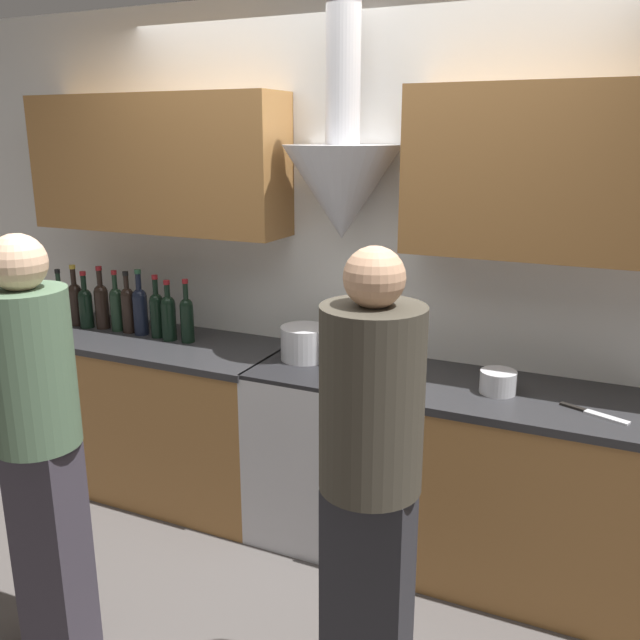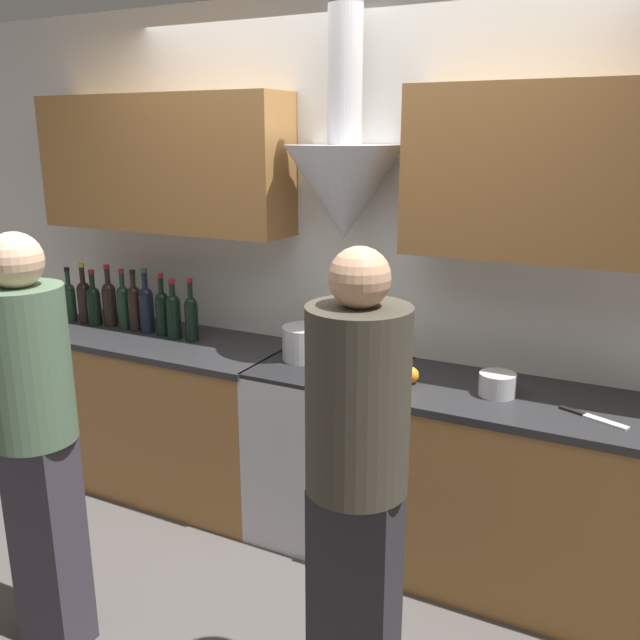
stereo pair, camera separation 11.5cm
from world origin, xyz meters
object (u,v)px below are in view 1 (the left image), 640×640
wine_bottle_0 (60,302)px  wine_bottle_3 (102,304)px  wine_bottle_4 (117,306)px  wine_bottle_6 (140,309)px  wine_bottle_9 (187,317)px  stock_pot (304,343)px  stove_range (329,449)px  wine_bottle_7 (157,312)px  person_foreground_left (38,434)px  saucepan (498,382)px  wine_bottle_5 (128,307)px  mixing_bowl (359,361)px  wine_bottle_8 (169,315)px  person_foreground_right (370,482)px  wine_bottle_1 (76,301)px  orange_fruit (411,374)px  wine_bottle_2 (86,305)px

wine_bottle_0 → wine_bottle_3: (0.28, 0.03, 0.01)m
wine_bottle_4 → wine_bottle_6: size_ratio=0.95×
wine_bottle_9 → stock_pot: 0.69m
stove_range → wine_bottle_7: wine_bottle_7 is taller
person_foreground_left → stock_pot: bearing=69.3°
saucepan → stock_pot: bearing=176.4°
wine_bottle_6 → saucepan: 1.95m
wine_bottle_5 → saucepan: bearing=-2.0°
mixing_bowl → person_foreground_left: (-0.76, -1.21, -0.01)m
wine_bottle_5 → person_foreground_left: bearing=-63.3°
stove_range → wine_bottle_8: (-0.95, 0.02, 0.57)m
wine_bottle_3 → person_foreground_right: 2.30m
wine_bottle_9 → person_foreground_left: bearing=-79.7°
stove_range → wine_bottle_1: (-1.62, 0.04, 0.58)m
wine_bottle_4 → stock_pot: size_ratio=1.47×
wine_bottle_8 → orange_fruit: size_ratio=4.31×
wine_bottle_5 → orange_fruit: size_ratio=4.56×
wine_bottle_6 → wine_bottle_5: bearing=177.9°
orange_fruit → person_foreground_right: bearing=-80.0°
wine_bottle_2 → person_foreground_right: (2.12, -1.05, -0.10)m
wine_bottle_9 → person_foreground_left: person_foreground_left is taller
orange_fruit → saucepan: size_ratio=0.49×
wine_bottle_9 → person_foreground_right: person_foreground_right is taller
wine_bottle_5 → person_foreground_right: (1.83, -1.07, -0.11)m
wine_bottle_1 → wine_bottle_3: (0.19, 0.01, 0.00)m
wine_bottle_3 → orange_fruit: 1.86m
wine_bottle_2 → orange_fruit: size_ratio=4.29×
stove_range → wine_bottle_6: bearing=177.8°
wine_bottle_3 → stock_pot: wine_bottle_3 is taller
saucepan → person_foreground_left: size_ratio=0.09×
wine_bottle_3 → wine_bottle_6: (0.28, -0.01, 0.00)m
wine_bottle_2 → wine_bottle_9: wine_bottle_9 is taller
wine_bottle_3 → stock_pot: (1.28, -0.01, -0.06)m
wine_bottle_2 → wine_bottle_6: wine_bottle_6 is taller
mixing_bowl → saucepan: 0.65m
wine_bottle_7 → wine_bottle_5: bearing=178.3°
wine_bottle_1 → wine_bottle_0: bearing=-169.1°
stove_range → wine_bottle_4: size_ratio=2.57×
stove_range → wine_bottle_9: size_ratio=2.59×
mixing_bowl → person_foreground_right: 1.13m
stove_range → wine_bottle_0: wine_bottle_0 is taller
wine_bottle_8 → person_foreground_right: person_foreground_right is taller
wine_bottle_5 → wine_bottle_9: 0.40m
wine_bottle_3 → wine_bottle_7: (0.39, -0.01, -0.01)m
wine_bottle_0 → orange_fruit: wine_bottle_0 is taller
wine_bottle_9 → mixing_bowl: size_ratio=1.48×
wine_bottle_5 → mixing_bowl: size_ratio=1.50×
wine_bottle_0 → wine_bottle_2: wine_bottle_2 is taller
wine_bottle_3 → wine_bottle_5: size_ratio=1.03×
saucepan → person_foreground_right: (-0.20, -1.00, -0.02)m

